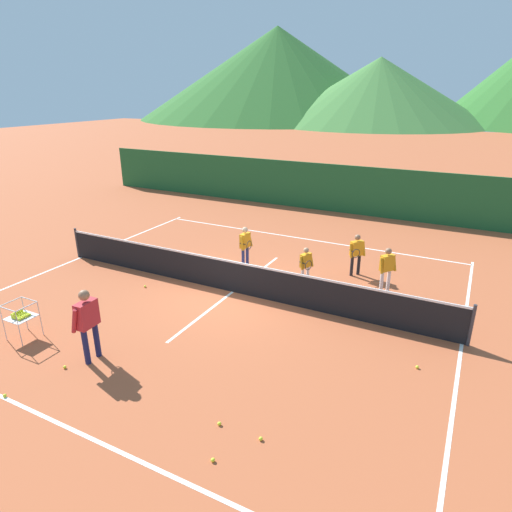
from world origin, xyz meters
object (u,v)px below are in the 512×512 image
Objects in this scene: tennis_ball_3 at (65,367)px; tennis_ball_5 at (145,286)px; student_2 at (356,251)px; student_0 at (245,243)px; tennis_ball_6 at (417,367)px; instructor at (87,319)px; tennis_ball_2 at (219,424)px; tennis_ball_1 at (5,396)px; ball_cart at (20,316)px; tennis_net at (232,276)px; tennis_ball_0 at (213,460)px; student_3 at (387,266)px; tennis_ball_4 at (261,439)px; student_1 at (306,263)px.

tennis_ball_3 is 4.12m from tennis_ball_5.
student_0 is at bearing -164.66° from student_2.
tennis_ball_5 and tennis_ball_6 have the same top height.
tennis_ball_2 is (3.52, -0.47, -0.97)m from instructor.
instructor is 24.63× the size of tennis_ball_2.
tennis_ball_1 is 1.00× the size of tennis_ball_2.
student_0 is at bearing 67.98° from ball_cart.
tennis_net is 14.04× the size of ball_cart.
tennis_net is 185.58× the size of tennis_ball_0.
student_3 reaches higher than ball_cart.
tennis_ball_6 is (2.05, 3.33, 0.00)m from tennis_ball_4.
tennis_ball_2 is (2.51, -4.82, -0.47)m from tennis_net.
ball_cart is (-3.17, -4.44, 0.09)m from tennis_net.
tennis_ball_4 is at bearing -3.18° from ball_cart.
student_2 is 1.37m from student_3.
student_1 reaches higher than tennis_ball_6.
student_2 is at bearing 87.53° from tennis_ball_2.
tennis_net is at bearing -72.35° from student_0.
tennis_ball_0 is at bearing -17.32° from instructor.
ball_cart is (-7.10, -6.47, -0.23)m from student_3.
instructor reaches higher than tennis_ball_5.
student_3 is 19.96× the size of tennis_ball_5.
tennis_ball_2 is (0.80, -6.21, -0.69)m from student_1.
student_0 is 20.12× the size of tennis_ball_6.
student_1 is at bearing 64.41° from tennis_ball_3.
tennis_ball_2 and tennis_ball_6 have the same top height.
student_1 is (2.72, 5.74, -0.28)m from instructor.
student_2 reaches higher than tennis_ball_6.
student_1 is 1.34× the size of ball_cart.
student_3 is 19.96× the size of tennis_ball_1.
tennis_ball_1 is (-1.57, -6.06, -0.47)m from tennis_net.
instructor is at bearing -127.82° from student_3.
student_2 is at bearing 93.58° from tennis_ball_4.
tennis_ball_6 is at bearing -59.62° from student_2.
tennis_ball_0 is at bearing -9.24° from tennis_ball_3.
tennis_ball_3 is at bearing -13.20° from ball_cart.
tennis_ball_5 is at bearing -151.01° from student_1.
instructor is 6.36m from student_1.
tennis_ball_5 is at bearing -159.42° from tennis_net.
student_0 is at bearing 83.08° from tennis_ball_1.
ball_cart is (-2.15, -0.09, -0.42)m from instructor.
student_2 is at bearing 61.83° from tennis_ball_3.
tennis_ball_3 is 1.00× the size of tennis_ball_6.
instructor reaches higher than tennis_ball_0.
tennis_ball_6 is at bearing 58.47° from tennis_ball_4.
tennis_net is at bearing 75.50° from tennis_ball_1.
tennis_ball_1 is at bearing -107.96° from instructor.
tennis_ball_6 is (6.66, 3.41, 0.00)m from tennis_ball_3.
tennis_ball_0 and tennis_ball_6 have the same top height.
tennis_net is at bearing 20.58° from tennis_ball_5.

